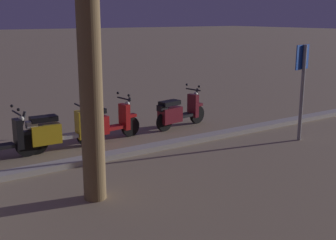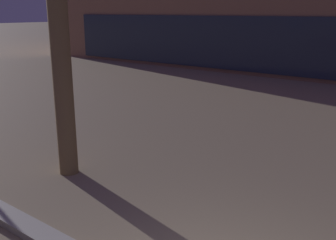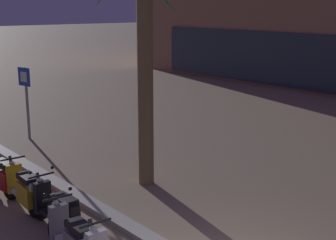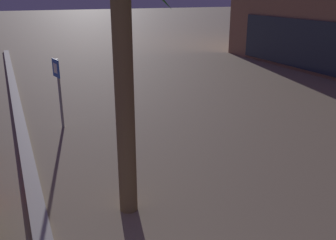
% 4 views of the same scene
% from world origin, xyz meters
% --- Properties ---
extents(scooter_maroon_mid_rear, '(1.83, 0.65, 1.17)m').
position_xyz_m(scooter_maroon_mid_rear, '(-8.70, -1.48, 0.45)').
color(scooter_maroon_mid_rear, black).
rests_on(scooter_maroon_mid_rear, ground).
extents(scooter_red_mid_centre, '(1.82, 0.59, 1.17)m').
position_xyz_m(scooter_red_mid_centre, '(-6.36, -1.35, 0.47)').
color(scooter_red_mid_centre, black).
rests_on(scooter_red_mid_centre, ground).
extents(scooter_yellow_far_back, '(1.75, 0.56, 1.04)m').
position_xyz_m(scooter_yellow_far_back, '(-5.10, -1.26, 0.46)').
color(scooter_yellow_far_back, black).
rests_on(scooter_yellow_far_back, ground).
extents(crossing_sign, '(0.59, 0.17, 2.40)m').
position_xyz_m(crossing_sign, '(-10.54, 1.25, 1.50)').
color(crossing_sign, '#939399').
rests_on(crossing_sign, ground).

